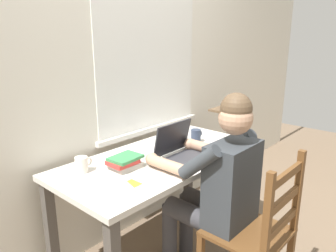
# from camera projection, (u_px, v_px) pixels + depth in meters

# --- Properties ---
(ground_plane) EXTENTS (8.00, 8.00, 0.00)m
(ground_plane) POSITION_uv_depth(u_px,v_px,m) (162.00, 250.00, 2.41)
(ground_plane) COLOR brown
(back_wall) EXTENTS (6.00, 0.08, 2.60)m
(back_wall) POSITION_uv_depth(u_px,v_px,m) (118.00, 68.00, 2.34)
(back_wall) COLOR silver
(back_wall) RESTS_ON ground
(desk) EXTENTS (1.46, 0.71, 0.74)m
(desk) POSITION_uv_depth(u_px,v_px,m) (162.00, 170.00, 2.24)
(desk) COLOR beige
(desk) RESTS_ON ground
(seated_person) EXTENTS (0.50, 0.60, 1.23)m
(seated_person) POSITION_uv_depth(u_px,v_px,m) (216.00, 182.00, 1.97)
(seated_person) COLOR #33383D
(seated_person) RESTS_ON ground
(wooden_chair) EXTENTS (0.42, 0.42, 0.93)m
(wooden_chair) POSITION_uv_depth(u_px,v_px,m) (257.00, 233.00, 1.85)
(wooden_chair) COLOR brown
(wooden_chair) RESTS_ON ground
(laptop) EXTENTS (0.33, 0.28, 0.23)m
(laptop) POSITION_uv_depth(u_px,v_px,m) (182.00, 150.00, 2.16)
(laptop) COLOR #232328
(laptop) RESTS_ON desk
(computer_mouse) EXTENTS (0.06, 0.10, 0.03)m
(computer_mouse) POSITION_uv_depth(u_px,v_px,m) (209.00, 149.00, 2.30)
(computer_mouse) COLOR #232328
(computer_mouse) RESTS_ON desk
(coffee_mug_white) EXTENTS (0.11, 0.08, 0.10)m
(coffee_mug_white) POSITION_uv_depth(u_px,v_px,m) (82.00, 165.00, 1.94)
(coffee_mug_white) COLOR silver
(coffee_mug_white) RESTS_ON desk
(coffee_mug_dark) EXTENTS (0.11, 0.07, 0.10)m
(coffee_mug_dark) POSITION_uv_depth(u_px,v_px,m) (196.00, 136.00, 2.48)
(coffee_mug_dark) COLOR #2D384C
(coffee_mug_dark) RESTS_ON desk
(book_stack_main) EXTENTS (0.20, 0.16, 0.08)m
(book_stack_main) POSITION_uv_depth(u_px,v_px,m) (124.00, 162.00, 2.00)
(book_stack_main) COLOR gray
(book_stack_main) RESTS_ON desk
(paper_pile_near_laptop) EXTENTS (0.28, 0.24, 0.00)m
(paper_pile_near_laptop) POSITION_uv_depth(u_px,v_px,m) (182.00, 151.00, 2.31)
(paper_pile_near_laptop) COLOR white
(paper_pile_near_laptop) RESTS_ON desk
(paper_pile_back_corner) EXTENTS (0.25, 0.18, 0.01)m
(paper_pile_back_corner) POSITION_uv_depth(u_px,v_px,m) (177.00, 153.00, 2.26)
(paper_pile_back_corner) COLOR white
(paper_pile_back_corner) RESTS_ON desk
(paper_pile_side) EXTENTS (0.26, 0.25, 0.02)m
(paper_pile_side) POSITION_uv_depth(u_px,v_px,m) (110.00, 189.00, 1.73)
(paper_pile_side) COLOR white
(paper_pile_side) RESTS_ON desk
(landscape_photo_print) EXTENTS (0.13, 0.09, 0.00)m
(landscape_photo_print) POSITION_uv_depth(u_px,v_px,m) (128.00, 185.00, 1.79)
(landscape_photo_print) COLOR gold
(landscape_photo_print) RESTS_ON desk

